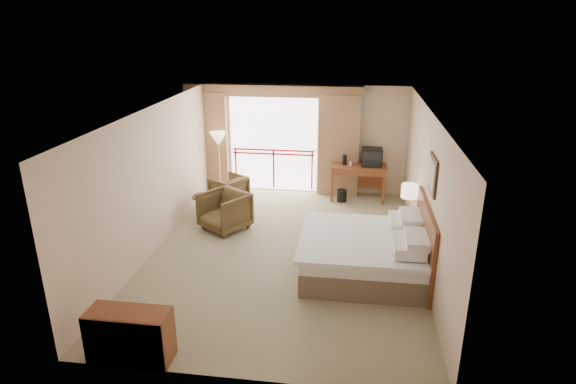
# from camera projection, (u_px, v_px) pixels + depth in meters

# --- Properties ---
(floor) EXTENTS (7.00, 7.00, 0.00)m
(floor) POSITION_uv_depth(u_px,v_px,m) (285.00, 251.00, 9.22)
(floor) COLOR gray
(floor) RESTS_ON ground
(ceiling) EXTENTS (7.00, 7.00, 0.00)m
(ceiling) POSITION_uv_depth(u_px,v_px,m) (285.00, 111.00, 8.29)
(ceiling) COLOR white
(ceiling) RESTS_ON wall_back
(wall_back) EXTENTS (5.00, 0.00, 5.00)m
(wall_back) POSITION_uv_depth(u_px,v_px,m) (305.00, 139.00, 12.01)
(wall_back) COLOR beige
(wall_back) RESTS_ON ground
(wall_front) EXTENTS (5.00, 0.00, 5.00)m
(wall_front) POSITION_uv_depth(u_px,v_px,m) (242.00, 285.00, 5.50)
(wall_front) COLOR beige
(wall_front) RESTS_ON ground
(wall_left) EXTENTS (0.00, 7.00, 7.00)m
(wall_left) POSITION_uv_depth(u_px,v_px,m) (154.00, 179.00, 9.08)
(wall_left) COLOR beige
(wall_left) RESTS_ON ground
(wall_right) EXTENTS (0.00, 7.00, 7.00)m
(wall_right) POSITION_uv_depth(u_px,v_px,m) (426.00, 191.00, 8.44)
(wall_right) COLOR beige
(wall_right) RESTS_ON ground
(balcony_door) EXTENTS (2.40, 0.00, 2.40)m
(balcony_door) POSITION_uv_depth(u_px,v_px,m) (273.00, 144.00, 12.15)
(balcony_door) COLOR white
(balcony_door) RESTS_ON wall_back
(balcony_railing) EXTENTS (2.09, 0.03, 1.02)m
(balcony_railing) POSITION_uv_depth(u_px,v_px,m) (274.00, 159.00, 12.26)
(balcony_railing) COLOR red
(balcony_railing) RESTS_ON wall_back
(curtain_left) EXTENTS (1.00, 0.26, 2.50)m
(curtain_left) POSITION_uv_depth(u_px,v_px,m) (209.00, 141.00, 12.22)
(curtain_left) COLOR #885F40
(curtain_left) RESTS_ON wall_back
(curtain_right) EXTENTS (1.00, 0.26, 2.50)m
(curtain_right) POSITION_uv_depth(u_px,v_px,m) (339.00, 146.00, 11.80)
(curtain_right) COLOR #885F40
(curtain_right) RESTS_ON wall_back
(valance) EXTENTS (4.40, 0.22, 0.28)m
(valance) POSITION_uv_depth(u_px,v_px,m) (272.00, 91.00, 11.59)
(valance) COLOR #885F40
(valance) RESTS_ON wall_back
(hvac_vent) EXTENTS (0.50, 0.04, 0.50)m
(hvac_vent) POSITION_uv_depth(u_px,v_px,m) (360.00, 100.00, 11.48)
(hvac_vent) COLOR silver
(hvac_vent) RESTS_ON wall_back
(bed) EXTENTS (2.13, 2.06, 0.97)m
(bed) POSITION_uv_depth(u_px,v_px,m) (366.00, 253.00, 8.34)
(bed) COLOR brown
(bed) RESTS_ON floor
(headboard) EXTENTS (0.06, 2.10, 1.30)m
(headboard) POSITION_uv_depth(u_px,v_px,m) (424.00, 242.00, 8.12)
(headboard) COLOR brown
(headboard) RESTS_ON wall_right
(framed_art) EXTENTS (0.04, 0.72, 0.60)m
(framed_art) POSITION_uv_depth(u_px,v_px,m) (432.00, 175.00, 7.71)
(framed_art) COLOR black
(framed_art) RESTS_ON wall_right
(nightstand) EXTENTS (0.45, 0.53, 0.62)m
(nightstand) POSITION_uv_depth(u_px,v_px,m) (406.00, 228.00, 9.48)
(nightstand) COLOR brown
(nightstand) RESTS_ON floor
(table_lamp) EXTENTS (0.32, 0.32, 0.56)m
(table_lamp) POSITION_uv_depth(u_px,v_px,m) (409.00, 192.00, 9.27)
(table_lamp) COLOR tan
(table_lamp) RESTS_ON nightstand
(phone) EXTENTS (0.19, 0.15, 0.08)m
(phone) POSITION_uv_depth(u_px,v_px,m) (406.00, 214.00, 9.23)
(phone) COLOR black
(phone) RESTS_ON nightstand
(desk) EXTENTS (1.33, 0.64, 0.87)m
(desk) POSITION_uv_depth(u_px,v_px,m) (358.00, 172.00, 11.69)
(desk) COLOR brown
(desk) RESTS_ON floor
(tv) EXTENTS (0.48, 0.38, 0.44)m
(tv) POSITION_uv_depth(u_px,v_px,m) (372.00, 157.00, 11.46)
(tv) COLOR black
(tv) RESTS_ON desk
(coffee_maker) EXTENTS (0.13, 0.13, 0.24)m
(coffee_maker) POSITION_uv_depth(u_px,v_px,m) (344.00, 160.00, 11.58)
(coffee_maker) COLOR black
(coffee_maker) RESTS_ON desk
(cup) EXTENTS (0.07, 0.07, 0.10)m
(cup) POSITION_uv_depth(u_px,v_px,m) (350.00, 164.00, 11.54)
(cup) COLOR white
(cup) RESTS_ON desk
(wastebasket) EXTENTS (0.25, 0.25, 0.29)m
(wastebasket) POSITION_uv_depth(u_px,v_px,m) (342.00, 196.00, 11.67)
(wastebasket) COLOR black
(wastebasket) RESTS_ON floor
(armchair_far) EXTENTS (1.02, 1.02, 0.68)m
(armchair_far) POSITION_uv_depth(u_px,v_px,m) (229.00, 203.00, 11.60)
(armchair_far) COLOR #46341C
(armchair_far) RESTS_ON floor
(armchair_near) EXTENTS (1.21, 1.22, 0.81)m
(armchair_near) POSITION_uv_depth(u_px,v_px,m) (225.00, 228.00, 10.21)
(armchair_near) COLOR #46341C
(armchair_near) RESTS_ON floor
(side_table) EXTENTS (0.50, 0.50, 0.55)m
(side_table) POSITION_uv_depth(u_px,v_px,m) (204.00, 203.00, 10.57)
(side_table) COLOR black
(side_table) RESTS_ON floor
(book) EXTENTS (0.21, 0.24, 0.02)m
(book) POSITION_uv_depth(u_px,v_px,m) (203.00, 196.00, 10.51)
(book) COLOR white
(book) RESTS_ON side_table
(floor_lamp) EXTENTS (0.41, 0.41, 1.59)m
(floor_lamp) POSITION_uv_depth(u_px,v_px,m) (218.00, 141.00, 11.76)
(floor_lamp) COLOR tan
(floor_lamp) RESTS_ON floor
(dresser) EXTENTS (1.07, 0.45, 0.71)m
(dresser) POSITION_uv_depth(u_px,v_px,m) (130.00, 336.00, 6.20)
(dresser) COLOR brown
(dresser) RESTS_ON floor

